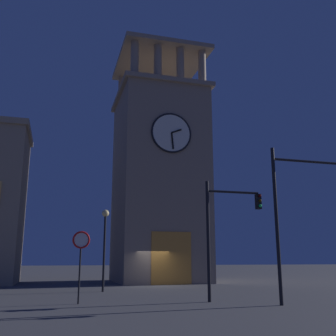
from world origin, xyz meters
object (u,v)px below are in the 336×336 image
traffic_signal_near (301,199)px  no_horn_sign (81,246)px  clocktower (159,179)px  traffic_signal_mid (225,222)px  street_lamp (105,233)px

traffic_signal_near → no_horn_sign: traffic_signal_near is taller
clocktower → traffic_signal_mid: clocktower is taller
clocktower → traffic_signal_near: 19.26m
no_horn_sign → street_lamp: bearing=-105.5°
traffic_signal_mid → street_lamp: (4.93, -7.19, -0.20)m
traffic_signal_near → traffic_signal_mid: bearing=-36.0°
traffic_signal_near → traffic_signal_mid: traffic_signal_near is taller
clocktower → no_horn_sign: bearing=64.4°
clocktower → traffic_signal_mid: bearing=87.0°
clocktower → street_lamp: (5.79, 9.37, -5.53)m
street_lamp → clocktower: bearing=-121.7°
traffic_signal_mid → no_horn_sign: bearing=-6.4°
traffic_signal_near → clocktower: bearing=-83.9°
street_lamp → no_horn_sign: bearing=74.5°
traffic_signal_near → street_lamp: size_ratio=1.40×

